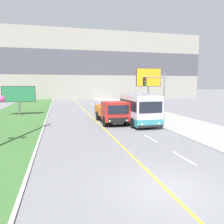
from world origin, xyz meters
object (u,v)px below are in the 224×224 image
billboard_large (149,79)px  planter_round_near (158,118)px  dump_truck (113,113)px  planter_round_third (135,110)px  city_bus (139,109)px  billboard_small (19,95)px  planter_round_second (145,113)px  traffic_light_mast (158,93)px

billboard_large → planter_round_near: (-4.24, -12.53, -4.48)m
dump_truck → planter_round_third: dump_truck is taller
city_bus → billboard_small: bearing=142.2°
city_bus → dump_truck: (-2.53, 1.07, -0.39)m
billboard_large → planter_round_third: bearing=-130.3°
planter_round_second → planter_round_third: size_ratio=1.06×
city_bus → billboard_small: 16.72m
traffic_light_mast → dump_truck: bearing=146.4°
traffic_light_mast → billboard_small: (-14.47, 11.69, -0.57)m
city_bus → traffic_light_mast: bearing=-48.5°
billboard_small → planter_round_near: (15.49, -9.73, -2.20)m
planter_round_near → billboard_small: bearing=147.9°
dump_truck → planter_round_second: size_ratio=6.02×
dump_truck → traffic_light_mast: 5.06m
dump_truck → city_bus: bearing=-23.0°
billboard_small → planter_round_third: billboard_small is taller
dump_truck → billboard_small: billboard_small is taller
traffic_light_mast → planter_round_third: traffic_light_mast is taller
dump_truck → planter_round_second: dump_truck is taller
traffic_light_mast → planter_round_second: bearing=79.1°
city_bus → billboard_large: 14.98m
traffic_light_mast → planter_round_near: size_ratio=4.57×
city_bus → traffic_light_mast: 2.62m
planter_round_second → planter_round_third: planter_round_second is taller
planter_round_second → traffic_light_mast: bearing=-100.9°
city_bus → traffic_light_mast: traffic_light_mast is taller
dump_truck → planter_round_near: (4.85, -0.57, -0.63)m
dump_truck → billboard_large: bearing=52.8°
city_bus → dump_truck: bearing=157.0°
dump_truck → traffic_light_mast: size_ratio=1.32×
billboard_small → city_bus: bearing=-37.8°
planter_round_third → traffic_light_mast: bearing=-96.8°
billboard_large → planter_round_second: bearing=-115.5°
billboard_small → planter_round_third: size_ratio=3.93×
city_bus → planter_round_third: city_bus is taller
billboard_small → planter_round_near: bearing=-32.1°
traffic_light_mast → planter_round_near: traffic_light_mast is taller
city_bus → planter_round_second: (2.41, 4.34, -1.02)m
city_bus → planter_round_near: city_bus is taller
billboard_small → planter_round_second: billboard_small is taller
planter_round_near → planter_round_third: size_ratio=1.06×
dump_truck → billboard_large: 15.50m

